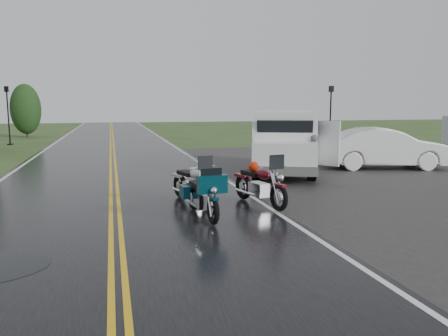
{
  "coord_description": "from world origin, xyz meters",
  "views": [
    {
      "loc": [
        -0.02,
        -8.91,
        2.63
      ],
      "look_at": [
        2.8,
        2.0,
        1.0
      ],
      "focal_mm": 35.0,
      "sensor_mm": 36.0,
      "label": 1
    }
  ],
  "objects_px": {
    "motorcycle_red": "(279,186)",
    "lamp_post_far_left": "(8,115)",
    "van_white": "(257,146)",
    "motorcycle_silver": "(207,185)",
    "motorcycle_teal": "(213,199)",
    "lamp_post_far_right": "(330,117)",
    "person_at_van": "(312,159)",
    "sedan_white": "(384,149)"
  },
  "relations": [
    {
      "from": "motorcycle_red",
      "to": "lamp_post_far_left",
      "type": "relative_size",
      "value": 0.59
    },
    {
      "from": "motorcycle_red",
      "to": "van_white",
      "type": "distance_m",
      "value": 4.8
    },
    {
      "from": "motorcycle_silver",
      "to": "lamp_post_far_left",
      "type": "height_order",
      "value": "lamp_post_far_left"
    },
    {
      "from": "motorcycle_teal",
      "to": "motorcycle_silver",
      "type": "relative_size",
      "value": 0.95
    },
    {
      "from": "motorcycle_silver",
      "to": "lamp_post_far_right",
      "type": "distance_m",
      "value": 17.38
    },
    {
      "from": "motorcycle_red",
      "to": "motorcycle_silver",
      "type": "height_order",
      "value": "motorcycle_red"
    },
    {
      "from": "motorcycle_red",
      "to": "person_at_van",
      "type": "relative_size",
      "value": 1.43
    },
    {
      "from": "motorcycle_red",
      "to": "sedan_white",
      "type": "distance_m",
      "value": 9.28
    },
    {
      "from": "motorcycle_teal",
      "to": "van_white",
      "type": "distance_m",
      "value": 6.13
    },
    {
      "from": "person_at_van",
      "to": "lamp_post_far_left",
      "type": "relative_size",
      "value": 0.41
    },
    {
      "from": "motorcycle_silver",
      "to": "van_white",
      "type": "relative_size",
      "value": 0.35
    },
    {
      "from": "motorcycle_teal",
      "to": "person_at_van",
      "type": "relative_size",
      "value": 1.31
    },
    {
      "from": "person_at_van",
      "to": "sedan_white",
      "type": "relative_size",
      "value": 0.32
    },
    {
      "from": "motorcycle_red",
      "to": "sedan_white",
      "type": "relative_size",
      "value": 0.45
    },
    {
      "from": "person_at_van",
      "to": "lamp_post_far_left",
      "type": "bearing_deg",
      "value": -97.62
    },
    {
      "from": "motorcycle_silver",
      "to": "person_at_van",
      "type": "xyz_separation_m",
      "value": [
        4.42,
        3.28,
        0.15
      ]
    },
    {
      "from": "motorcycle_teal",
      "to": "person_at_van",
      "type": "height_order",
      "value": "person_at_van"
    },
    {
      "from": "motorcycle_red",
      "to": "motorcycle_teal",
      "type": "height_order",
      "value": "motorcycle_red"
    },
    {
      "from": "van_white",
      "to": "lamp_post_far_right",
      "type": "height_order",
      "value": "lamp_post_far_right"
    },
    {
      "from": "motorcycle_teal",
      "to": "motorcycle_silver",
      "type": "bearing_deg",
      "value": 76.7
    },
    {
      "from": "lamp_post_far_right",
      "to": "person_at_van",
      "type": "bearing_deg",
      "value": -120.76
    },
    {
      "from": "person_at_van",
      "to": "sedan_white",
      "type": "bearing_deg",
      "value": 161.78
    },
    {
      "from": "motorcycle_teal",
      "to": "van_white",
      "type": "bearing_deg",
      "value": 56.75
    },
    {
      "from": "van_white",
      "to": "lamp_post_far_right",
      "type": "distance_m",
      "value": 12.62
    },
    {
      "from": "motorcycle_red",
      "to": "van_white",
      "type": "xyz_separation_m",
      "value": [
        1.01,
        4.66,
        0.55
      ]
    },
    {
      "from": "motorcycle_silver",
      "to": "person_at_van",
      "type": "height_order",
      "value": "person_at_van"
    },
    {
      "from": "sedan_white",
      "to": "lamp_post_far_right",
      "type": "bearing_deg",
      "value": 1.16
    },
    {
      "from": "motorcycle_red",
      "to": "van_white",
      "type": "bearing_deg",
      "value": 63.77
    },
    {
      "from": "van_white",
      "to": "lamp_post_far_left",
      "type": "xyz_separation_m",
      "value": [
        -11.47,
        17.33,
        0.72
      ]
    },
    {
      "from": "lamp_post_far_right",
      "to": "lamp_post_far_left",
      "type": "bearing_deg",
      "value": 158.7
    },
    {
      "from": "van_white",
      "to": "lamp_post_far_left",
      "type": "height_order",
      "value": "lamp_post_far_left"
    },
    {
      "from": "motorcycle_teal",
      "to": "person_at_van",
      "type": "xyz_separation_m",
      "value": [
        4.61,
        4.74,
        0.18
      ]
    },
    {
      "from": "motorcycle_teal",
      "to": "motorcycle_red",
      "type": "bearing_deg",
      "value": 16.83
    },
    {
      "from": "sedan_white",
      "to": "lamp_post_far_left",
      "type": "bearing_deg",
      "value": 61.94
    },
    {
      "from": "lamp_post_far_right",
      "to": "sedan_white",
      "type": "bearing_deg",
      "value": -103.12
    },
    {
      "from": "motorcycle_teal",
      "to": "motorcycle_silver",
      "type": "height_order",
      "value": "motorcycle_silver"
    },
    {
      "from": "motorcycle_silver",
      "to": "lamp_post_far_left",
      "type": "relative_size",
      "value": 0.57
    },
    {
      "from": "lamp_post_far_left",
      "to": "lamp_post_far_right",
      "type": "bearing_deg",
      "value": -21.3
    },
    {
      "from": "motorcycle_silver",
      "to": "sedan_white",
      "type": "bearing_deg",
      "value": 15.29
    },
    {
      "from": "motorcycle_teal",
      "to": "lamp_post_far_left",
      "type": "distance_m",
      "value": 24.36
    },
    {
      "from": "motorcycle_red",
      "to": "sedan_white",
      "type": "xyz_separation_m",
      "value": [
        7.05,
        6.04,
        0.16
      ]
    },
    {
      "from": "motorcycle_teal",
      "to": "motorcycle_silver",
      "type": "distance_m",
      "value": 1.47
    }
  ]
}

